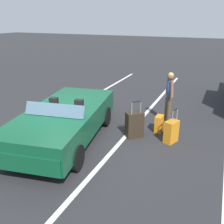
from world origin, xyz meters
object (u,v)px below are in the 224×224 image
(suitcase_large_black, at_px, (134,125))
(traveler_person, at_px, (169,95))
(convertible_car, at_px, (61,124))
(suitcase_small_carryon, at_px, (159,124))
(suitcase_medium_bright, at_px, (171,132))

(suitcase_large_black, xyz_separation_m, traveler_person, (-1.44, 0.64, 0.56))
(convertible_car, height_order, suitcase_small_carryon, convertible_car)
(suitcase_large_black, xyz_separation_m, suitcase_medium_bright, (-0.09, 1.03, -0.06))
(convertible_car, relative_size, suitcase_medium_bright, 4.47)
(suitcase_medium_bright, bearing_deg, suitcase_small_carryon, -27.00)
(convertible_car, bearing_deg, suitcase_large_black, 116.25)
(suitcase_large_black, relative_size, suitcase_medium_bright, 1.12)
(suitcase_small_carryon, bearing_deg, suitcase_medium_bright, -49.14)
(suitcase_large_black, distance_m, suitcase_medium_bright, 1.03)
(convertible_car, bearing_deg, suitcase_medium_bright, 105.79)
(suitcase_small_carryon, relative_size, traveler_person, 0.30)
(convertible_car, xyz_separation_m, traveler_person, (-2.66, 2.27, 0.34))
(convertible_car, relative_size, traveler_person, 2.65)
(suitcase_medium_bright, height_order, traveler_person, traveler_person)
(traveler_person, bearing_deg, convertible_car, 20.21)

